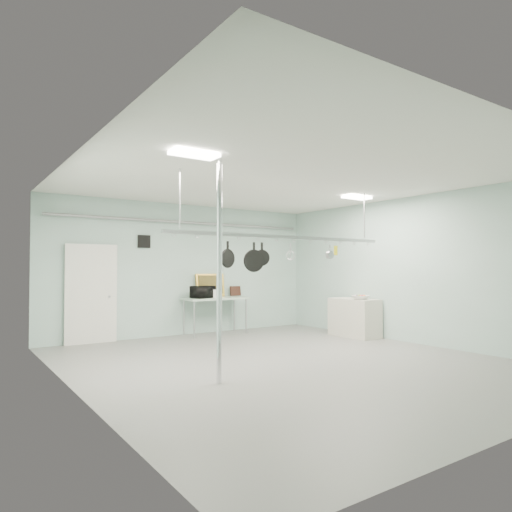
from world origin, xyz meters
TOP-DOWN VIEW (x-y plane):
  - floor at (0.00, 0.00)m, footprint 8.00×8.00m
  - ceiling at (0.00, 0.00)m, footprint 7.00×8.00m
  - back_wall at (0.00, 3.99)m, footprint 7.00×0.02m
  - right_wall at (3.49, 0.00)m, footprint 0.02×8.00m
  - door at (-2.30, 3.94)m, footprint 1.10×0.10m
  - wall_vent at (-1.10, 3.97)m, footprint 0.30×0.04m
  - conduit_pipe at (0.00, 3.90)m, footprint 6.60×0.07m
  - chrome_pole at (-1.70, -0.60)m, footprint 0.08×0.08m
  - prep_table at (0.60, 3.60)m, footprint 1.60×0.70m
  - side_cabinet at (3.15, 1.40)m, footprint 0.60×1.20m
  - pot_rack at (0.20, 0.30)m, footprint 4.80×0.06m
  - light_panel_left at (-2.20, -0.80)m, footprint 0.65×0.30m
  - light_panel_right at (2.40, 0.60)m, footprint 0.65×0.30m
  - microwave at (0.23, 3.57)m, footprint 0.60×0.47m
  - coffee_canister at (0.49, 3.50)m, footprint 0.18×0.18m
  - painting_large at (0.61, 3.90)m, footprint 0.78×0.14m
  - painting_small at (1.36, 3.90)m, footprint 0.30×0.10m
  - fruit_bowl at (3.06, 1.11)m, footprint 0.51×0.51m
  - skillet_left at (-1.02, 0.30)m, footprint 0.32×0.14m
  - skillet_mid at (-0.49, 0.30)m, footprint 0.39×0.12m
  - skillet_right at (-0.32, 0.30)m, footprint 0.28×0.15m
  - whisk at (0.32, 0.30)m, footprint 0.20×0.20m
  - grater at (1.47, 0.30)m, footprint 0.09×0.03m
  - saucepan at (1.31, 0.30)m, footprint 0.17×0.13m
  - fruit_cluster at (3.06, 1.11)m, footprint 0.24×0.24m

SIDE VIEW (x-z plane):
  - floor at x=0.00m, z-range 0.00..0.00m
  - side_cabinet at x=3.15m, z-range 0.00..0.90m
  - prep_table at x=0.60m, z-range 0.38..1.28m
  - fruit_bowl at x=3.06m, z-range 0.90..1.00m
  - fruit_cluster at x=3.06m, z-range 0.94..1.03m
  - coffee_canister at x=0.49m, z-range 0.91..1.11m
  - painting_small at x=1.36m, z-range 0.90..1.16m
  - door at x=-2.30m, z-range -0.05..2.15m
  - microwave at x=0.23m, z-range 0.91..1.20m
  - painting_large at x=0.61m, z-range 0.90..1.49m
  - back_wall at x=0.00m, z-range 0.00..3.20m
  - right_wall at x=3.49m, z-range 0.00..3.20m
  - chrome_pole at x=-1.70m, z-range 0.00..3.20m
  - skillet_mid at x=-0.49m, z-range 1.56..2.09m
  - skillet_left at x=-1.02m, z-range 1.66..2.09m
  - skillet_right at x=-0.32m, z-range 1.70..2.09m
  - whisk at x=0.32m, z-range 1.73..2.09m
  - saucepan at x=1.31m, z-range 1.81..2.09m
  - grater at x=1.47m, z-range 1.88..2.09m
  - pot_rack at x=0.20m, z-range 1.73..2.73m
  - wall_vent at x=-1.10m, z-range 2.10..2.40m
  - conduit_pipe at x=0.00m, z-range 2.71..2.79m
  - light_panel_left at x=-2.20m, z-range 3.14..3.19m
  - light_panel_right at x=2.40m, z-range 3.14..3.19m
  - ceiling at x=0.00m, z-range 3.18..3.20m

